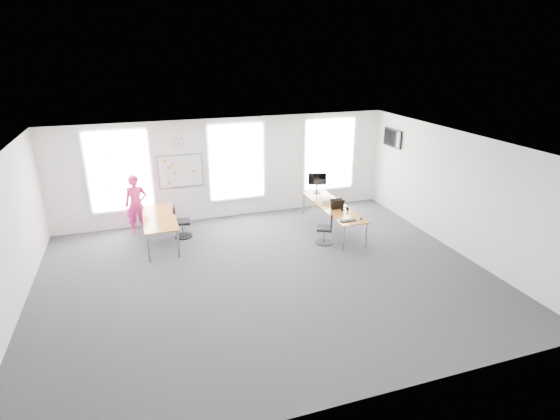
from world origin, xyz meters
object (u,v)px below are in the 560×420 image
object	(u,v)px
chair_left	(180,223)
monitor	(317,181)
desk_right	(333,207)
keyboard	(348,221)
headphones	(345,209)
person	(136,205)
desk_left	(160,219)
chair_right	(326,230)

from	to	relation	value
chair_left	monitor	distance (m)	4.28
desk_right	keyboard	distance (m)	1.18
headphones	desk_right	bearing A→B (deg)	126.01
desk_right	person	bearing A→B (deg)	164.81
chair_left	person	distance (m)	1.33
desk_left	chair_right	distance (m)	4.37
desk_left	chair_left	bearing A→B (deg)	26.73
chair_right	headphones	size ratio (longest dim) A/B	4.37
monitor	desk_right	bearing A→B (deg)	-74.44
chair_right	monitor	bearing A→B (deg)	-171.15
desk_left	keyboard	distance (m)	4.89
desk_right	desk_left	xyz separation A→B (m)	(-4.71, 0.52, 0.03)
keyboard	desk_left	bearing A→B (deg)	159.66
chair_right	monitor	distance (m)	2.25
desk_right	monitor	xyz separation A→B (m)	(0.03, 1.23, 0.42)
desk_right	chair_left	world-z (taller)	chair_left
desk_right	person	world-z (taller)	person
desk_right	desk_left	bearing A→B (deg)	173.75
desk_right	chair_left	size ratio (longest dim) A/B	3.14
desk_left	monitor	xyz separation A→B (m)	(4.74, 0.71, 0.39)
desk_right	headphones	bearing A→B (deg)	-73.89
person	monitor	bearing A→B (deg)	2.73
monitor	chair_left	bearing A→B (deg)	-156.90
chair_right	keyboard	world-z (taller)	chair_right
chair_left	monitor	size ratio (longest dim) A/B	1.47
person	keyboard	distance (m)	5.75
chair_left	desk_right	bearing A→B (deg)	-94.46
desk_right	headphones	size ratio (longest dim) A/B	14.57
person	monitor	xyz separation A→B (m)	(5.28, -0.20, 0.24)
desk_left	person	xyz separation A→B (m)	(-0.54, 0.91, 0.15)
desk_right	headphones	distance (m)	0.50
chair_right	keyboard	size ratio (longest dim) A/B	2.07
chair_left	person	bearing A→B (deg)	65.74
headphones	monitor	bearing A→B (deg)	113.38
chair_left	keyboard	bearing A→B (deg)	-109.65
desk_right	chair_right	world-z (taller)	chair_right
desk_left	keyboard	xyz separation A→B (m)	(4.59, -1.69, 0.03)
desk_right	keyboard	world-z (taller)	keyboard
monitor	person	bearing A→B (deg)	-165.01
chair_left	keyboard	xyz separation A→B (m)	(4.05, -1.97, 0.31)
chair_left	keyboard	world-z (taller)	chair_left
keyboard	monitor	bearing A→B (deg)	86.30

